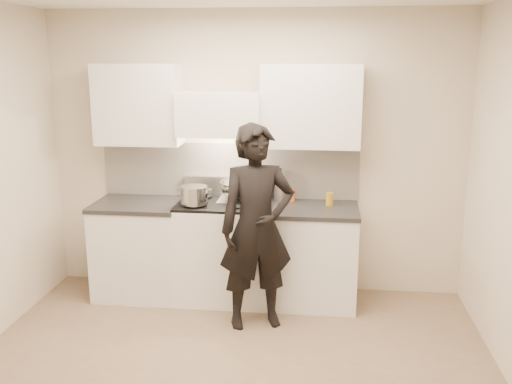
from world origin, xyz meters
TOP-DOWN VIEW (x-y plane):
  - ground_plane at (0.00, 0.00)m, footprint 4.00×4.00m
  - room_shell at (-0.06, 0.37)m, footprint 4.04×3.54m
  - stove at (-0.30, 1.42)m, footprint 0.76×0.65m
  - counter_right at (0.53, 1.43)m, footprint 0.92×0.67m
  - counter_left at (-1.08, 1.43)m, footprint 0.82×0.67m
  - wok at (-0.10, 1.53)m, footprint 0.41×0.50m
  - stock_pot at (-0.50, 1.28)m, footprint 0.35×0.28m
  - utensil_crock at (0.23, 1.66)m, footprint 0.12×0.12m
  - spice_jar at (0.38, 1.63)m, footprint 0.05×0.05m
  - oil_glass at (0.72, 1.51)m, footprint 0.07×0.07m
  - person at (0.12, 0.90)m, footprint 0.74×0.60m

SIDE VIEW (x-z plane):
  - ground_plane at x=0.00m, z-range 0.00..0.00m
  - counter_right at x=0.53m, z-range 0.00..0.92m
  - counter_left at x=-1.08m, z-range 0.00..0.92m
  - stove at x=-0.30m, z-range 0.00..0.95m
  - person at x=0.12m, z-range 0.00..1.74m
  - spice_jar at x=0.38m, z-range 0.92..1.03m
  - oil_glass at x=0.72m, z-range 0.92..1.04m
  - utensil_crock at x=0.23m, z-range 0.86..1.18m
  - stock_pot at x=-0.50m, z-range 0.96..1.12m
  - wok at x=-0.10m, z-range 0.90..1.24m
  - room_shell at x=-0.06m, z-range 0.25..2.95m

